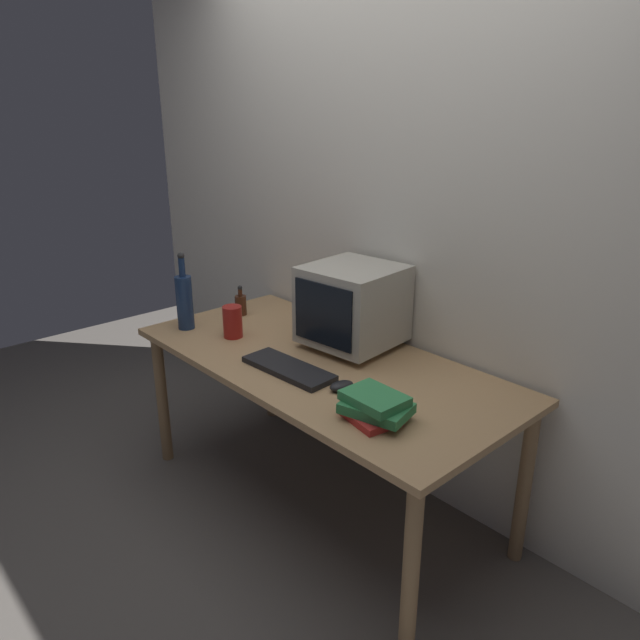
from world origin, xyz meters
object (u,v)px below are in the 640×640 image
at_px(book_stack, 374,407).
at_px(metal_canister, 233,322).
at_px(keyboard, 288,368).
at_px(bottle_short, 241,304).
at_px(bottle_tall, 185,300).
at_px(crt_monitor, 353,306).
at_px(computer_mouse, 342,386).

bearing_deg(book_stack, metal_canister, 175.16).
height_order(keyboard, bottle_short, bottle_short).
bearing_deg(bottle_tall, book_stack, 0.90).
height_order(keyboard, bottle_tall, bottle_tall).
relative_size(crt_monitor, bottle_short, 2.68).
height_order(bottle_tall, bottle_short, bottle_tall).
height_order(keyboard, computer_mouse, computer_mouse).
relative_size(book_stack, metal_canister, 1.74).
bearing_deg(bottle_short, keyboard, -20.41).
bearing_deg(bottle_tall, metal_canister, 22.14).
distance_m(computer_mouse, bottle_tall, 1.00).
relative_size(crt_monitor, book_stack, 1.61).
height_order(keyboard, metal_canister, metal_canister).
distance_m(computer_mouse, bottle_short, 0.99).
height_order(crt_monitor, computer_mouse, crt_monitor).
relative_size(keyboard, computer_mouse, 4.20).
height_order(bottle_tall, book_stack, bottle_tall).
bearing_deg(bottle_tall, computer_mouse, 5.31).
distance_m(bottle_short, metal_canister, 0.31).
bearing_deg(computer_mouse, keyboard, -159.68).
relative_size(crt_monitor, keyboard, 1.00).
xyz_separation_m(crt_monitor, bottle_short, (-0.69, -0.12, -0.14)).
xyz_separation_m(crt_monitor, computer_mouse, (0.28, -0.34, -0.17)).
distance_m(keyboard, bottle_short, 0.74).
bearing_deg(computer_mouse, crt_monitor, 141.38).
bearing_deg(bottle_short, crt_monitor, 10.09).
bearing_deg(bottle_tall, keyboard, 4.04).
bearing_deg(book_stack, bottle_short, 166.43).
height_order(crt_monitor, keyboard, crt_monitor).
xyz_separation_m(bottle_short, metal_canister, (0.23, -0.21, 0.02)).
distance_m(keyboard, metal_canister, 0.47).
xyz_separation_m(keyboard, bottle_tall, (-0.71, -0.05, 0.13)).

